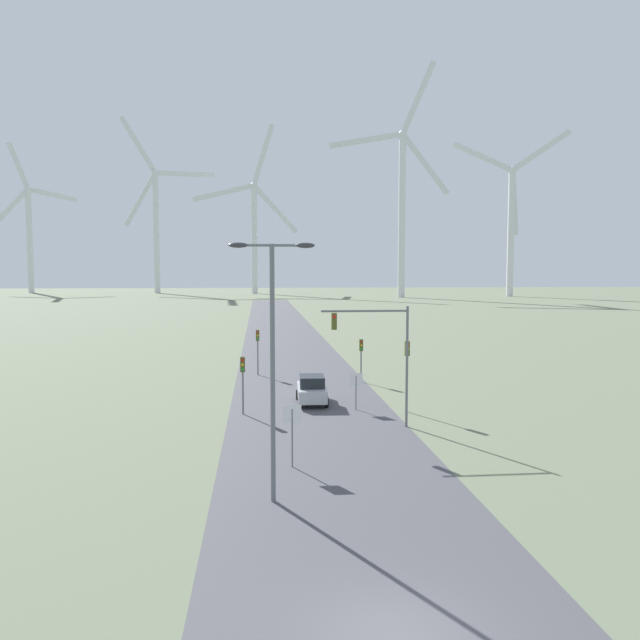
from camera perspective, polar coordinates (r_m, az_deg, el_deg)
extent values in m
plane|color=#667056|center=(16.57, 6.89, -26.68)|extent=(600.00, 600.00, 0.00)
cube|color=#47474C|center=(62.49, -2.66, -3.36)|extent=(10.00, 240.00, 0.01)
cylinder|color=slate|center=(23.01, -4.35, -5.00)|extent=(0.18, 0.18, 9.54)
cylinder|color=slate|center=(22.71, -4.42, 6.83)|extent=(2.42, 0.10, 0.10)
ellipsoid|color=#333338|center=(22.72, -7.50, 6.80)|extent=(0.70, 0.32, 0.20)
ellipsoid|color=#333338|center=(22.77, -1.35, 6.84)|extent=(0.70, 0.32, 0.20)
cylinder|color=slate|center=(27.70, -2.56, -10.73)|extent=(0.07, 0.07, 2.58)
cube|color=white|center=(27.42, -2.56, -8.59)|extent=(0.81, 0.01, 0.81)
cube|color=red|center=(27.44, -2.56, -8.58)|extent=(0.76, 0.02, 0.76)
cylinder|color=slate|center=(38.76, 3.31, -6.66)|extent=(0.07, 0.07, 2.12)
cube|color=white|center=(38.59, 3.32, -5.45)|extent=(0.81, 0.01, 0.81)
cube|color=red|center=(38.60, 3.32, -5.45)|extent=(0.76, 0.02, 0.76)
cylinder|color=slate|center=(37.66, -7.07, -5.98)|extent=(0.11, 0.11, 3.46)
cube|color=#4C511E|center=(37.45, -7.09, -4.05)|extent=(0.28, 0.24, 0.90)
sphere|color=red|center=(37.27, -7.10, -3.67)|extent=(0.16, 0.16, 0.16)
sphere|color=gold|center=(37.31, -7.09, -4.08)|extent=(0.16, 0.16, 0.16)
sphere|color=green|center=(37.35, -7.09, -4.49)|extent=(0.16, 0.16, 0.16)
cylinder|color=slate|center=(38.26, 7.94, -5.15)|extent=(0.11, 0.11, 4.34)
cube|color=#4C511E|center=(38.01, 7.97, -2.60)|extent=(0.28, 0.24, 0.90)
sphere|color=red|center=(37.85, 8.03, -2.22)|extent=(0.16, 0.16, 0.16)
sphere|color=gold|center=(37.88, 8.02, -2.62)|extent=(0.16, 0.16, 0.16)
sphere|color=green|center=(37.92, 8.02, -3.03)|extent=(0.16, 0.16, 0.16)
cylinder|color=slate|center=(51.51, -5.71, -2.97)|extent=(0.11, 0.11, 3.74)
cube|color=#4C511E|center=(51.35, -5.72, -1.40)|extent=(0.28, 0.24, 0.90)
sphere|color=red|center=(51.19, -5.73, -1.12)|extent=(0.16, 0.16, 0.16)
sphere|color=gold|center=(51.21, -5.72, -1.42)|extent=(0.16, 0.16, 0.16)
sphere|color=green|center=(51.24, -5.72, -1.72)|extent=(0.16, 0.16, 0.16)
cylinder|color=slate|center=(48.15, 3.78, -3.73)|extent=(0.11, 0.11, 3.32)
cube|color=#4C511E|center=(47.99, 3.78, -2.30)|extent=(0.28, 0.24, 0.90)
sphere|color=red|center=(47.83, 3.81, -2.00)|extent=(0.16, 0.16, 0.16)
sphere|color=gold|center=(47.86, 3.81, -2.32)|extent=(0.16, 0.16, 0.16)
sphere|color=green|center=(47.89, 3.81, -2.64)|extent=(0.16, 0.16, 0.16)
cylinder|color=slate|center=(34.49, 7.95, -4.26)|extent=(0.14, 0.14, 6.66)
cylinder|color=slate|center=(33.68, 4.09, 0.83)|extent=(4.73, 0.12, 0.12)
cube|color=#4C511E|center=(33.48, 1.30, -0.13)|extent=(0.28, 0.24, 0.90)
sphere|color=red|center=(33.33, 1.32, 0.32)|extent=(0.18, 0.18, 0.18)
cube|color=#B7BCC1|center=(40.58, -0.76, -6.62)|extent=(1.97, 4.17, 0.80)
cube|color=#1E2328|center=(40.30, -0.74, -5.61)|extent=(1.64, 2.16, 0.70)
cylinder|color=black|center=(41.84, -2.05, -6.84)|extent=(0.22, 0.66, 0.66)
cylinder|color=black|center=(41.98, 0.23, -6.80)|extent=(0.22, 0.66, 0.66)
cylinder|color=black|center=(39.36, -1.82, -7.56)|extent=(0.22, 0.66, 0.66)
cylinder|color=black|center=(39.50, 0.60, -7.52)|extent=(0.22, 0.66, 0.66)
cylinder|color=silver|center=(266.77, -25.01, 6.55)|extent=(2.20, 2.20, 39.79)
sphere|color=silver|center=(268.35, -25.15, 10.79)|extent=(2.60, 2.60, 2.60)
cube|color=silver|center=(268.77, -23.16, 10.48)|extent=(16.21, 7.00, 4.92)
cube|color=silver|center=(269.37, -25.89, 12.62)|extent=(7.09, 3.28, 16.87)
cube|color=silver|center=(267.38, -26.41, 9.25)|extent=(11.84, 5.22, 14.29)
cylinder|color=silver|center=(245.89, -14.74, 7.66)|extent=(2.20, 2.20, 45.24)
sphere|color=silver|center=(248.21, -14.84, 12.88)|extent=(2.60, 2.60, 2.60)
cube|color=silver|center=(249.01, -16.32, 15.16)|extent=(12.50, 4.53, 19.85)
cube|color=silver|center=(246.08, -16.12, 10.52)|extent=(11.78, 4.30, 20.24)
cube|color=silver|center=(250.36, -12.13, 12.91)|extent=(21.20, 7.39, 2.25)
cylinder|color=silver|center=(235.69, -6.03, 7.30)|extent=(2.20, 2.20, 40.06)
sphere|color=silver|center=(237.51, -6.07, 12.13)|extent=(2.60, 2.60, 2.60)
cube|color=silver|center=(239.21, -8.89, 11.42)|extent=(22.37, 3.74, 6.68)
cube|color=silver|center=(235.42, -4.07, 10.05)|extent=(16.56, 2.89, 17.93)
cube|color=silver|center=(238.79, -5.21, 14.87)|extent=(8.51, 1.72, 22.17)
cylinder|color=silver|center=(202.60, 7.50, 9.36)|extent=(2.20, 2.20, 51.48)
sphere|color=silver|center=(206.38, 7.57, 16.50)|extent=(2.60, 2.60, 2.60)
cube|color=silver|center=(208.73, 9.00, 19.49)|extent=(10.43, 3.59, 21.83)
cube|color=silver|center=(207.22, 4.10, 16.07)|extent=(22.20, 7.14, 4.47)
cube|color=silver|center=(204.23, 9.64, 13.82)|extent=(14.68, 4.87, 19.51)
cylinder|color=silver|center=(217.68, 17.05, 7.54)|extent=(2.20, 2.20, 41.49)
sphere|color=silver|center=(219.82, 17.18, 12.95)|extent=(2.60, 2.60, 2.60)
cube|color=silver|center=(218.52, 17.31, 10.12)|extent=(3.23, 1.45, 20.58)
cube|color=silver|center=(221.77, 19.62, 14.41)|extent=(17.32, 5.89, 12.96)
cube|color=silver|center=(219.96, 14.59, 14.26)|extent=(18.48, 6.26, 10.61)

